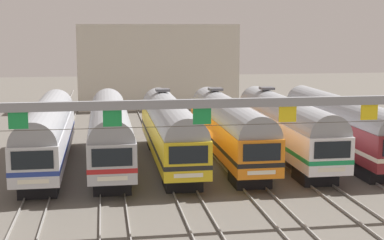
# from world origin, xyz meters

# --- Properties ---
(ground_plane) EXTENTS (160.00, 160.00, 0.00)m
(ground_plane) POSITION_xyz_m (0.00, 0.00, 0.00)
(ground_plane) COLOR #5B564F
(track_bed) EXTENTS (23.29, 70.00, 0.15)m
(track_bed) POSITION_xyz_m (0.00, 17.00, 0.07)
(track_bed) COLOR gray
(track_bed) RESTS_ON ground
(commuter_train_silver) EXTENTS (2.88, 18.06, 4.77)m
(commuter_train_silver) POSITION_xyz_m (-10.89, -0.01, 2.69)
(commuter_train_silver) COLOR silver
(commuter_train_silver) RESTS_ON ground
(commuter_train_stainless) EXTENTS (2.88, 18.06, 4.77)m
(commuter_train_stainless) POSITION_xyz_m (-6.54, -0.01, 2.69)
(commuter_train_stainless) COLOR #B2B5BA
(commuter_train_stainless) RESTS_ON ground
(commuter_train_yellow) EXTENTS (2.88, 18.06, 5.05)m
(commuter_train_yellow) POSITION_xyz_m (-2.18, -0.00, 2.69)
(commuter_train_yellow) COLOR gold
(commuter_train_yellow) RESTS_ON ground
(commuter_train_orange) EXTENTS (2.88, 18.06, 5.05)m
(commuter_train_orange) POSITION_xyz_m (2.18, -0.00, 2.69)
(commuter_train_orange) COLOR orange
(commuter_train_orange) RESTS_ON ground
(commuter_train_white) EXTENTS (2.88, 18.06, 5.05)m
(commuter_train_white) POSITION_xyz_m (6.54, -0.00, 2.69)
(commuter_train_white) COLOR white
(commuter_train_white) RESTS_ON ground
(commuter_train_maroon) EXTENTS (2.88, 18.06, 4.77)m
(commuter_train_maroon) POSITION_xyz_m (10.89, -0.01, 2.69)
(commuter_train_maroon) COLOR maroon
(commuter_train_maroon) RESTS_ON ground
(catenary_gantry) EXTENTS (27.03, 0.44, 6.97)m
(catenary_gantry) POSITION_xyz_m (0.00, -13.50, 5.38)
(catenary_gantry) COLOR gray
(catenary_gantry) RESTS_ON ground
(maintenance_building) EXTENTS (19.61, 10.00, 10.37)m
(maintenance_building) POSITION_xyz_m (-0.09, 32.90, 5.19)
(maintenance_building) COLOR beige
(maintenance_building) RESTS_ON ground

